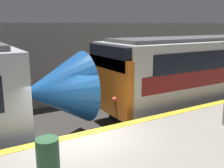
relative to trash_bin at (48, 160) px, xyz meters
The scene contains 2 objects.
station_rear_barrier 8.18m from the trash_bin, 80.24° to the left, with size 50.00×0.15×4.16m.
trash_bin is the anchor object (origin of this frame).
Camera 1 is at (-2.66, -6.29, 4.09)m, focal length 42.00 mm.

